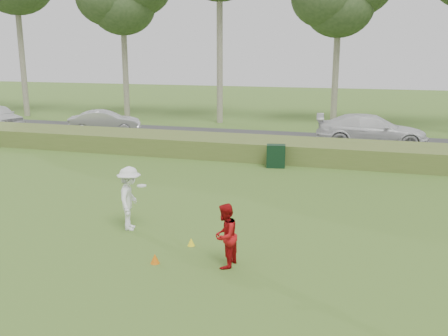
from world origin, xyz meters
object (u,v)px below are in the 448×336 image
(player_white, at_px, (130,198))
(car_right, at_px, (371,131))
(car_mid, at_px, (105,122))
(player_red, at_px, (225,236))
(utility_cabinet, at_px, (276,156))
(cone_yellow, at_px, (191,242))
(cone_orange, at_px, (155,259))

(player_white, bearing_deg, car_right, -39.72)
(car_mid, height_order, car_right, car_right)
(player_red, relative_size, utility_cabinet, 1.54)
(cone_yellow, height_order, utility_cabinet, utility_cabinet)
(car_right, bearing_deg, cone_orange, 158.39)
(car_mid, bearing_deg, player_white, -170.16)
(player_white, relative_size, cone_orange, 7.56)
(cone_orange, height_order, cone_yellow, cone_orange)
(player_white, distance_m, cone_orange, 2.78)
(car_mid, bearing_deg, utility_cabinet, -138.49)
(player_red, bearing_deg, cone_orange, -73.09)
(player_red, relative_size, car_mid, 0.37)
(player_white, bearing_deg, utility_cabinet, -32.16)
(cone_yellow, bearing_deg, car_mid, 126.31)
(cone_yellow, xyz_separation_m, car_right, (4.47, 16.04, 0.81))
(car_mid, bearing_deg, cone_yellow, -165.90)
(player_red, distance_m, car_right, 17.35)
(cone_yellow, bearing_deg, car_right, 74.43)
(player_red, xyz_separation_m, cone_yellow, (-1.26, 1.01, -0.69))
(player_white, relative_size, player_red, 1.18)
(car_right, bearing_deg, utility_cabinet, 141.14)
(player_red, height_order, car_mid, player_red)
(player_red, bearing_deg, car_mid, -136.38)
(car_right, bearing_deg, player_white, 150.85)
(player_white, distance_m, car_mid, 17.77)
(player_red, distance_m, utility_cabinet, 10.88)
(car_mid, relative_size, car_right, 0.74)
(cone_orange, bearing_deg, player_red, 10.74)
(player_red, height_order, cone_orange, player_red)
(player_white, relative_size, car_mid, 0.43)
(cone_yellow, xyz_separation_m, car_mid, (-11.59, 15.77, 0.67))
(cone_orange, bearing_deg, utility_cabinet, 85.45)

